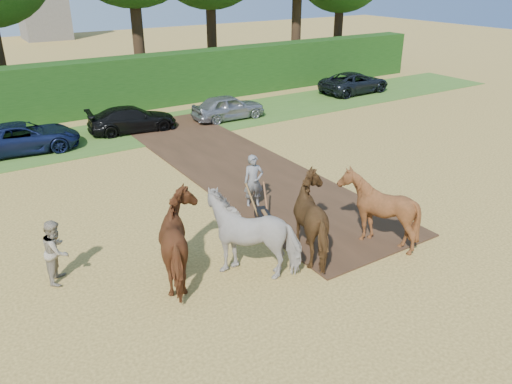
# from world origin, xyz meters

# --- Properties ---
(ground) EXTENTS (120.00, 120.00, 0.00)m
(ground) POSITION_xyz_m (0.00, 0.00, 0.00)
(ground) COLOR gold
(ground) RESTS_ON ground
(earth_strip) EXTENTS (4.50, 17.00, 0.05)m
(earth_strip) POSITION_xyz_m (1.50, 7.00, 0.03)
(earth_strip) COLOR #472D1C
(earth_strip) RESTS_ON ground
(grass_verge) EXTENTS (50.00, 5.00, 0.03)m
(grass_verge) POSITION_xyz_m (0.00, 14.00, 0.01)
(grass_verge) COLOR #38601E
(grass_verge) RESTS_ON ground
(hedgerow) EXTENTS (46.00, 1.60, 3.00)m
(hedgerow) POSITION_xyz_m (0.00, 18.50, 1.50)
(hedgerow) COLOR #14380F
(hedgerow) RESTS_ON ground
(spectator_near) EXTENTS (0.98, 1.06, 1.75)m
(spectator_near) POSITION_xyz_m (-6.66, 2.41, 0.87)
(spectator_near) COLOR #B7B090
(spectator_near) RESTS_ON ground
(plough_team) EXTENTS (7.80, 5.66, 2.25)m
(plough_team) POSITION_xyz_m (-1.00, 0.06, 1.11)
(plough_team) COLOR brown
(plough_team) RESTS_ON ground
(parked_cars) EXTENTS (36.45, 3.28, 1.40)m
(parked_cars) POSITION_xyz_m (-0.60, 14.01, 0.67)
(parked_cars) COLOR silver
(parked_cars) RESTS_ON ground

